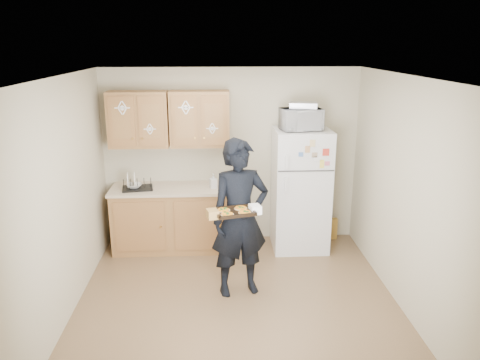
% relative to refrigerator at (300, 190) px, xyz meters
% --- Properties ---
extents(floor, '(3.60, 3.60, 0.00)m').
position_rel_refrigerator_xyz_m(floor, '(-0.95, -1.43, -0.85)').
color(floor, brown).
rests_on(floor, ground).
extents(ceiling, '(3.60, 3.60, 0.00)m').
position_rel_refrigerator_xyz_m(ceiling, '(-0.95, -1.43, 1.65)').
color(ceiling, white).
rests_on(ceiling, wall_back).
extents(wall_back, '(3.60, 0.04, 2.50)m').
position_rel_refrigerator_xyz_m(wall_back, '(-0.95, 0.37, 0.40)').
color(wall_back, '#BBB298').
rests_on(wall_back, floor).
extents(wall_front, '(3.60, 0.04, 2.50)m').
position_rel_refrigerator_xyz_m(wall_front, '(-0.95, -3.23, 0.40)').
color(wall_front, '#BBB298').
rests_on(wall_front, floor).
extents(wall_left, '(0.04, 3.60, 2.50)m').
position_rel_refrigerator_xyz_m(wall_left, '(-2.75, -1.43, 0.40)').
color(wall_left, '#BBB298').
rests_on(wall_left, floor).
extents(wall_right, '(0.04, 3.60, 2.50)m').
position_rel_refrigerator_xyz_m(wall_right, '(0.85, -1.43, 0.40)').
color(wall_right, '#BBB298').
rests_on(wall_right, floor).
extents(refrigerator, '(0.75, 0.70, 1.70)m').
position_rel_refrigerator_xyz_m(refrigerator, '(0.00, 0.00, 0.00)').
color(refrigerator, silver).
rests_on(refrigerator, floor).
extents(base_cabinet, '(1.60, 0.60, 0.86)m').
position_rel_refrigerator_xyz_m(base_cabinet, '(-1.80, 0.05, -0.42)').
color(base_cabinet, brown).
rests_on(base_cabinet, floor).
extents(countertop, '(1.64, 0.64, 0.04)m').
position_rel_refrigerator_xyz_m(countertop, '(-1.80, 0.05, 0.03)').
color(countertop, beige).
rests_on(countertop, base_cabinet).
extents(upper_cab_left, '(0.80, 0.33, 0.75)m').
position_rel_refrigerator_xyz_m(upper_cab_left, '(-2.20, 0.18, 0.98)').
color(upper_cab_left, brown).
rests_on(upper_cab_left, wall_back).
extents(upper_cab_right, '(0.80, 0.33, 0.75)m').
position_rel_refrigerator_xyz_m(upper_cab_right, '(-1.38, 0.18, 0.98)').
color(upper_cab_right, brown).
rests_on(upper_cab_right, wall_back).
extents(cereal_box, '(0.20, 0.07, 0.32)m').
position_rel_refrigerator_xyz_m(cereal_box, '(0.52, 0.24, -0.69)').
color(cereal_box, gold).
rests_on(cereal_box, floor).
extents(person, '(0.76, 0.59, 1.83)m').
position_rel_refrigerator_xyz_m(person, '(-0.91, -1.22, 0.06)').
color(person, black).
rests_on(person, floor).
extents(baking_tray, '(0.47, 0.40, 0.04)m').
position_rel_refrigerator_xyz_m(baking_tray, '(-0.98, -1.51, 0.25)').
color(baking_tray, black).
rests_on(baking_tray, person).
extents(pizza_front_left, '(0.14, 0.14, 0.02)m').
position_rel_refrigerator_xyz_m(pizza_front_left, '(-1.06, -1.60, 0.26)').
color(pizza_front_left, orange).
rests_on(pizza_front_left, baking_tray).
extents(pizza_front_right, '(0.14, 0.14, 0.02)m').
position_rel_refrigerator_xyz_m(pizza_front_right, '(-0.87, -1.55, 0.26)').
color(pizza_front_right, orange).
rests_on(pizza_front_right, baking_tray).
extents(pizza_back_left, '(0.14, 0.14, 0.02)m').
position_rel_refrigerator_xyz_m(pizza_back_left, '(-1.09, -1.46, 0.26)').
color(pizza_back_left, orange).
rests_on(pizza_back_left, baking_tray).
extents(pizza_back_right, '(0.14, 0.14, 0.02)m').
position_rel_refrigerator_xyz_m(pizza_back_right, '(-0.91, -1.41, 0.26)').
color(pizza_back_right, orange).
rests_on(pizza_back_right, baking_tray).
extents(microwave, '(0.58, 0.44, 0.29)m').
position_rel_refrigerator_xyz_m(microwave, '(-0.04, -0.05, 0.99)').
color(microwave, silver).
rests_on(microwave, refrigerator).
extents(foil_pan, '(0.40, 0.31, 0.08)m').
position_rel_refrigerator_xyz_m(foil_pan, '(-0.01, -0.02, 1.18)').
color(foil_pan, '#B3B2BA').
rests_on(foil_pan, microwave).
extents(dish_rack, '(0.45, 0.36, 0.16)m').
position_rel_refrigerator_xyz_m(dish_rack, '(-2.24, 0.01, 0.13)').
color(dish_rack, black).
rests_on(dish_rack, countertop).
extents(bowl, '(0.23, 0.23, 0.05)m').
position_rel_refrigerator_xyz_m(bowl, '(-2.29, 0.01, 0.10)').
color(bowl, silver).
rests_on(bowl, dish_rack).
extents(soap_bottle, '(0.11, 0.11, 0.20)m').
position_rel_refrigerator_xyz_m(soap_bottle, '(-1.21, -0.00, 0.15)').
color(soap_bottle, silver).
rests_on(soap_bottle, countertop).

